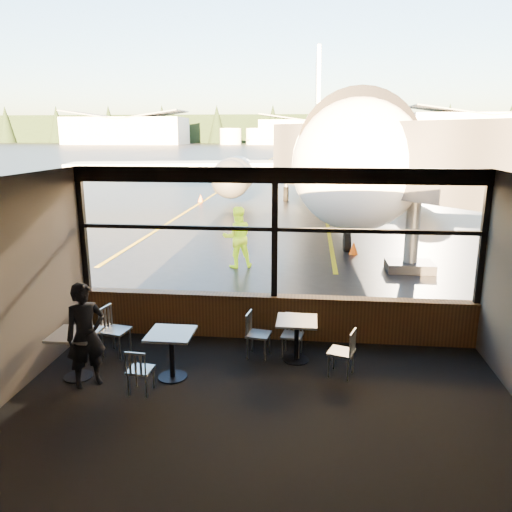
% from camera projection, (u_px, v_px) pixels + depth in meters
% --- Properties ---
extents(ground_plane, '(520.00, 520.00, 0.00)m').
position_uv_depth(ground_plane, '(309.00, 150.00, 126.16)').
color(ground_plane, black).
rests_on(ground_plane, ground).
extents(carpet_floor, '(8.00, 6.00, 0.01)m').
position_uv_depth(carpet_floor, '(259.00, 417.00, 7.44)').
color(carpet_floor, black).
rests_on(carpet_floor, ground).
extents(ceiling, '(8.00, 6.00, 0.04)m').
position_uv_depth(ceiling, '(259.00, 182.00, 6.61)').
color(ceiling, '#38332D').
rests_on(ceiling, ground).
extents(wall_back, '(8.00, 0.04, 3.50)m').
position_uv_depth(wall_back, '(222.00, 429.00, 4.13)').
color(wall_back, '#4E463E').
rests_on(wall_back, ground).
extents(window_sill, '(8.00, 0.28, 0.90)m').
position_uv_depth(window_sill, '(274.00, 318.00, 10.23)').
color(window_sill, brown).
rests_on(window_sill, ground).
extents(window_header, '(8.00, 0.18, 0.30)m').
position_uv_depth(window_header, '(275.00, 175.00, 9.54)').
color(window_header, black).
rests_on(window_header, ground).
extents(mullion_left, '(0.12, 0.12, 2.60)m').
position_uv_depth(mullion_left, '(83.00, 230.00, 10.23)').
color(mullion_left, black).
rests_on(mullion_left, ground).
extents(mullion_centre, '(0.12, 0.12, 2.60)m').
position_uv_depth(mullion_centre, '(275.00, 234.00, 9.82)').
color(mullion_centre, black).
rests_on(mullion_centre, ground).
extents(mullion_right, '(0.12, 0.12, 2.60)m').
position_uv_depth(mullion_right, '(484.00, 239.00, 9.40)').
color(mullion_right, black).
rests_on(mullion_right, ground).
extents(window_transom, '(8.00, 0.10, 0.08)m').
position_uv_depth(window_transom, '(275.00, 229.00, 9.79)').
color(window_transom, black).
rests_on(window_transom, ground).
extents(airliner, '(33.07, 39.22, 11.67)m').
position_uv_depth(airliner, '(329.00, 103.00, 28.98)').
color(airliner, white).
rests_on(airliner, ground_plane).
extents(jet_bridge, '(8.48, 10.36, 4.52)m').
position_uv_depth(jet_bridge, '(410.00, 198.00, 14.73)').
color(jet_bridge, '#28282A').
rests_on(jet_bridge, ground_plane).
extents(cafe_table_near, '(0.74, 0.74, 0.81)m').
position_uv_depth(cafe_table_near, '(296.00, 340.00, 9.23)').
color(cafe_table_near, gray).
rests_on(cafe_table_near, carpet_floor).
extents(cafe_table_mid, '(0.76, 0.76, 0.84)m').
position_uv_depth(cafe_table_mid, '(172.00, 355.00, 8.57)').
color(cafe_table_mid, gray).
rests_on(cafe_table_mid, carpet_floor).
extents(cafe_table_left, '(0.75, 0.75, 0.83)m').
position_uv_depth(cafe_table_left, '(76.00, 356.00, 8.58)').
color(cafe_table_left, '#A39D96').
rests_on(cafe_table_left, carpet_floor).
extents(chair_near_e, '(0.60, 0.60, 0.87)m').
position_uv_depth(chair_near_e, '(341.00, 352.00, 8.65)').
color(chair_near_e, '#B8B4A6').
rests_on(chair_near_e, carpet_floor).
extents(chair_near_w, '(0.55, 0.55, 0.88)m').
position_uv_depth(chair_near_w, '(259.00, 335.00, 9.39)').
color(chair_near_w, '#A9A599').
rests_on(chair_near_w, carpet_floor).
extents(chair_near_n, '(0.50, 0.50, 0.81)m').
position_uv_depth(chair_near_n, '(292.00, 336.00, 9.44)').
color(chair_near_n, '#BBB5A9').
rests_on(chair_near_n, carpet_floor).
extents(chair_mid_s, '(0.46, 0.46, 0.79)m').
position_uv_depth(chair_mid_s, '(140.00, 370.00, 8.09)').
color(chair_mid_s, '#B2ADA1').
rests_on(chair_mid_s, carpet_floor).
extents(chair_mid_w, '(0.62, 0.62, 0.96)m').
position_uv_depth(chair_mid_w, '(116.00, 331.00, 9.46)').
color(chair_mid_w, '#BCB7AA').
rests_on(chair_mid_w, carpet_floor).
extents(passenger, '(0.77, 0.74, 1.78)m').
position_uv_depth(passenger, '(86.00, 335.00, 8.23)').
color(passenger, black).
rests_on(passenger, carpet_floor).
extents(ground_crew, '(1.13, 1.00, 1.93)m').
position_uv_depth(ground_crew, '(237.00, 237.00, 15.64)').
color(ground_crew, '#BFF219').
rests_on(ground_crew, ground_plane).
extents(cone_nose, '(0.32, 0.32, 0.45)m').
position_uv_depth(cone_nose, '(354.00, 248.00, 17.46)').
color(cone_nose, '#F64A07').
rests_on(cone_nose, ground_plane).
extents(cone_wing, '(0.33, 0.33, 0.46)m').
position_uv_depth(cone_wing, '(201.00, 198.00, 30.86)').
color(cone_wing, '#F94D07').
rests_on(cone_wing, ground_plane).
extents(hangar_left, '(45.00, 18.00, 11.00)m').
position_uv_depth(hangar_left, '(126.00, 130.00, 190.16)').
color(hangar_left, silver).
rests_on(hangar_left, ground_plane).
extents(hangar_mid, '(38.00, 15.00, 10.00)m').
position_uv_depth(hangar_mid, '(310.00, 131.00, 187.70)').
color(hangar_mid, silver).
rests_on(hangar_mid, ground_plane).
extents(hangar_right, '(50.00, 20.00, 12.00)m').
position_uv_depth(hangar_right, '(483.00, 128.00, 174.36)').
color(hangar_right, silver).
rests_on(hangar_right, ground_plane).
extents(fuel_tank_a, '(8.00, 8.00, 6.00)m').
position_uv_depth(fuel_tank_a, '(231.00, 136.00, 188.46)').
color(fuel_tank_a, silver).
rests_on(fuel_tank_a, ground_plane).
extents(fuel_tank_b, '(8.00, 8.00, 6.00)m').
position_uv_depth(fuel_tank_b, '(257.00, 136.00, 187.40)').
color(fuel_tank_b, silver).
rests_on(fuel_tank_b, ground_plane).
extents(fuel_tank_c, '(8.00, 8.00, 6.00)m').
position_uv_depth(fuel_tank_c, '(283.00, 136.00, 186.34)').
color(fuel_tank_c, silver).
rests_on(fuel_tank_c, ground_plane).
extents(treeline, '(360.00, 3.00, 12.00)m').
position_uv_depth(treeline, '(311.00, 129.00, 211.59)').
color(treeline, black).
rests_on(treeline, ground_plane).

